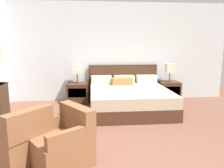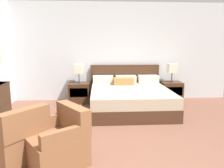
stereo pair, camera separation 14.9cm
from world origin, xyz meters
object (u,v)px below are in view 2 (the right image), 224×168
object	(u,v)px
nightstand_left	(79,93)
armchair_by_window	(17,139)
table_lamp_left	(79,69)
nightstand_right	(171,91)
armchair_companion	(59,143)
bed	(129,98)
table_lamp_right	(172,68)

from	to	relation	value
nightstand_left	armchair_by_window	distance (m)	3.00
nightstand_left	table_lamp_left	xyz separation A→B (m)	(-0.00, 0.00, 0.65)
table_lamp_left	armchair_by_window	bearing A→B (deg)	-101.72
nightstand_right	armchair_companion	world-z (taller)	armchair_companion
bed	table_lamp_right	size ratio (longest dim) A/B	4.04
armchair_companion	armchair_by_window	bearing A→B (deg)	166.66
table_lamp_left	armchair_by_window	world-z (taller)	table_lamp_left
bed	armchair_by_window	size ratio (longest dim) A/B	2.13
nightstand_left	armchair_by_window	size ratio (longest dim) A/B	0.57
nightstand_left	table_lamp_right	world-z (taller)	table_lamp_right
table_lamp_right	armchair_companion	world-z (taller)	table_lamp_right
bed	nightstand_left	xyz separation A→B (m)	(-1.27, 0.70, -0.02)
nightstand_right	table_lamp_right	xyz separation A→B (m)	(-0.00, 0.00, 0.65)
armchair_companion	nightstand_left	bearing A→B (deg)	89.62
table_lamp_left	table_lamp_right	xyz separation A→B (m)	(2.54, 0.00, 0.00)
bed	table_lamp_left	xyz separation A→B (m)	(-1.27, 0.71, 0.63)
table_lamp_right	armchair_by_window	distance (m)	4.35
nightstand_right	armchair_by_window	size ratio (longest dim) A/B	0.57
table_lamp_right	armchair_companion	distance (m)	4.05
bed	table_lamp_left	bearing A→B (deg)	150.91
nightstand_left	table_lamp_left	distance (m)	0.65
nightstand_right	armchair_by_window	distance (m)	4.31
nightstand_left	nightstand_right	distance (m)	2.54
bed	table_lamp_left	distance (m)	1.58
nightstand_left	armchair_companion	xyz separation A→B (m)	(-0.02, -3.08, 0.01)
nightstand_right	armchair_by_window	xyz separation A→B (m)	(-3.15, -2.94, 0.01)
bed	nightstand_right	bearing A→B (deg)	29.01
bed	table_lamp_right	world-z (taller)	table_lamp_right
table_lamp_left	armchair_by_window	distance (m)	3.07
armchair_companion	table_lamp_left	bearing A→B (deg)	89.62
bed	nightstand_right	xyz separation A→B (m)	(1.27, 0.70, -0.02)
bed	armchair_by_window	bearing A→B (deg)	-130.08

